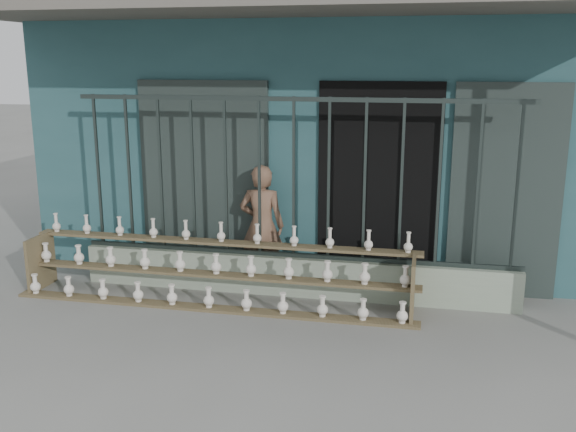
# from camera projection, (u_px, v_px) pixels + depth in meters

# --- Properties ---
(ground) EXTENTS (60.00, 60.00, 0.00)m
(ground) POSITION_uv_depth(u_px,v_px,m) (266.00, 341.00, 6.15)
(ground) COLOR slate
(workshop_building) EXTENTS (7.40, 6.60, 3.21)m
(workshop_building) POSITION_uv_depth(u_px,v_px,m) (332.00, 128.00, 9.79)
(workshop_building) COLOR #274F54
(workshop_building) RESTS_ON ground
(parapet_wall) EXTENTS (5.00, 0.20, 0.45)m
(parapet_wall) POSITION_uv_depth(u_px,v_px,m) (293.00, 276.00, 7.34)
(parapet_wall) COLOR #909F88
(parapet_wall) RESTS_ON ground
(security_fence) EXTENTS (5.00, 0.04, 1.80)m
(security_fence) POSITION_uv_depth(u_px,v_px,m) (294.00, 179.00, 7.07)
(security_fence) COLOR #283330
(security_fence) RESTS_ON parapet_wall
(shelf_rack) EXTENTS (4.50, 0.68, 0.85)m
(shelf_rack) POSITION_uv_depth(u_px,v_px,m) (215.00, 271.00, 7.07)
(shelf_rack) COLOR brown
(shelf_rack) RESTS_ON ground
(elderly_woman) EXTENTS (0.55, 0.37, 1.46)m
(elderly_woman) POSITION_uv_depth(u_px,v_px,m) (262.00, 226.00, 7.54)
(elderly_woman) COLOR brown
(elderly_woman) RESTS_ON ground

